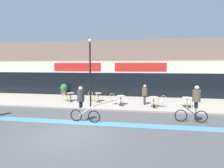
# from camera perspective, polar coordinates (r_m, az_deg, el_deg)

# --- Properties ---
(ground_plane) EXTENTS (120.00, 120.00, 0.00)m
(ground_plane) POSITION_cam_1_polar(r_m,az_deg,el_deg) (8.95, -13.29, -15.60)
(ground_plane) COLOR #424244
(sidewalk_slab) EXTENTS (40.00, 5.50, 0.12)m
(sidewalk_slab) POSITION_cam_1_polar(r_m,az_deg,el_deg) (15.61, -3.19, -5.82)
(sidewalk_slab) COLOR gray
(sidewalk_slab) RESTS_ON ground
(storefront_facade) EXTENTS (40.00, 4.06, 5.81)m
(storefront_facade) POSITION_cam_1_polar(r_m,az_deg,el_deg) (19.91, -0.39, 4.98)
(storefront_facade) COLOR #7F6656
(storefront_facade) RESTS_ON ground
(bike_lane_stripe) EXTENTS (36.00, 0.70, 0.01)m
(bike_lane_stripe) POSITION_cam_1_polar(r_m,az_deg,el_deg) (10.44, -9.71, -12.30)
(bike_lane_stripe) COLOR #3D7AB7
(bike_lane_stripe) RESTS_ON ground
(bistro_table_0) EXTENTS (0.66, 0.66, 0.73)m
(bistro_table_0) POSITION_cam_1_polar(r_m,az_deg,el_deg) (16.01, -13.33, -3.57)
(bistro_table_0) COLOR black
(bistro_table_0) RESTS_ON sidewalk_slab
(bistro_table_1) EXTENTS (0.61, 0.61, 0.75)m
(bistro_table_1) POSITION_cam_1_polar(r_m,az_deg,el_deg) (15.45, -4.47, -3.75)
(bistro_table_1) COLOR black
(bistro_table_1) RESTS_ON sidewalk_slab
(bistro_table_2) EXTENTS (0.69, 0.69, 0.73)m
(bistro_table_2) POSITION_cam_1_polar(r_m,az_deg,el_deg) (14.15, 2.89, -4.66)
(bistro_table_2) COLOR black
(bistro_table_2) RESTS_ON sidewalk_slab
(bistro_table_3) EXTENTS (0.76, 0.76, 0.76)m
(bistro_table_3) POSITION_cam_1_polar(r_m,az_deg,el_deg) (13.78, 13.47, -5.01)
(bistro_table_3) COLOR black
(bistro_table_3) RESTS_ON sidewalk_slab
(bistro_table_4) EXTENTS (0.76, 0.76, 0.73)m
(bistro_table_4) POSITION_cam_1_polar(r_m,az_deg,el_deg) (14.58, 23.34, -4.84)
(bistro_table_4) COLOR black
(bistro_table_4) RESTS_ON sidewalk_slab
(cafe_chair_0_near) EXTENTS (0.45, 0.60, 0.90)m
(cafe_chair_0_near) POSITION_cam_1_polar(r_m,az_deg,el_deg) (15.43, -14.17, -3.96)
(cafe_chair_0_near) COLOR beige
(cafe_chair_0_near) RESTS_ON sidewalk_slab
(cafe_chair_0_side) EXTENTS (0.59, 0.44, 0.90)m
(cafe_chair_0_side) POSITION_cam_1_polar(r_m,az_deg,el_deg) (16.24, -15.38, -3.49)
(cafe_chair_0_side) COLOR beige
(cafe_chair_0_side) RESTS_ON sidewalk_slab
(cafe_chair_1_near) EXTENTS (0.45, 0.60, 0.90)m
(cafe_chair_1_near) POSITION_cam_1_polar(r_m,az_deg,el_deg) (14.85, -4.99, -4.18)
(cafe_chair_1_near) COLOR beige
(cafe_chair_1_near) RESTS_ON sidewalk_slab
(cafe_chair_1_side) EXTENTS (0.57, 0.40, 0.90)m
(cafe_chair_1_side) POSITION_cam_1_polar(r_m,az_deg,el_deg) (15.61, -6.71, -3.70)
(cafe_chair_1_side) COLOR beige
(cafe_chair_1_side) RESTS_ON sidewalk_slab
(cafe_chair_2_near) EXTENTS (0.44, 0.59, 0.90)m
(cafe_chair_2_near) POSITION_cam_1_polar(r_m,az_deg,el_deg) (13.54, 2.65, -5.17)
(cafe_chair_2_near) COLOR beige
(cafe_chair_2_near) RESTS_ON sidewalk_slab
(cafe_chair_2_side) EXTENTS (0.59, 0.44, 0.90)m
(cafe_chair_2_side) POSITION_cam_1_polar(r_m,az_deg,el_deg) (14.24, 0.39, -4.61)
(cafe_chair_2_side) COLOR beige
(cafe_chair_2_side) RESTS_ON sidewalk_slab
(cafe_chair_3_near) EXTENTS (0.45, 0.60, 0.90)m
(cafe_chair_3_near) POSITION_cam_1_polar(r_m,az_deg,el_deg) (13.18, 13.64, -5.66)
(cafe_chair_3_near) COLOR beige
(cafe_chair_3_near) RESTS_ON sidewalk_slab
(cafe_chair_3_side) EXTENTS (0.59, 0.43, 0.90)m
(cafe_chair_3_side) POSITION_cam_1_polar(r_m,az_deg,el_deg) (13.85, 16.06, -5.16)
(cafe_chair_3_side) COLOR beige
(cafe_chair_3_side) RESTS_ON sidewalk_slab
(cafe_chair_4_near) EXTENTS (0.43, 0.59, 0.90)m
(cafe_chair_4_near) POSITION_cam_1_polar(r_m,az_deg,el_deg) (13.98, 23.96, -5.34)
(cafe_chair_4_near) COLOR beige
(cafe_chair_4_near) RESTS_ON sidewalk_slab
(planter_pot) EXTENTS (0.75, 0.75, 1.23)m
(planter_pot) POSITION_cam_1_polar(r_m,az_deg,el_deg) (19.00, -15.36, -1.59)
(planter_pot) COLOR brown
(planter_pot) RESTS_ON sidewalk_slab
(lamp_post) EXTENTS (0.26, 0.26, 5.10)m
(lamp_post) POSITION_cam_1_polar(r_m,az_deg,el_deg) (13.25, -7.14, 5.14)
(lamp_post) COLOR black
(lamp_post) RESTS_ON sidewalk_slab
(cyclist_0) EXTENTS (1.83, 0.53, 2.09)m
(cyclist_0) POSITION_cam_1_polar(r_m,az_deg,el_deg) (10.29, -9.76, -5.88)
(cyclist_0) COLOR black
(cyclist_0) RESTS_ON ground
(cyclist_1) EXTENTS (1.82, 0.49, 2.14)m
(cyclist_1) POSITION_cam_1_polar(r_m,az_deg,el_deg) (11.10, 25.47, -5.19)
(cyclist_1) COLOR black
(cyclist_1) RESTS_ON ground
(pedestrian_near_end) EXTENTS (0.48, 0.48, 1.61)m
(pedestrian_near_end) POSITION_cam_1_polar(r_m,az_deg,el_deg) (14.33, 10.64, -2.85)
(pedestrian_near_end) COLOR #382D47
(pedestrian_near_end) RESTS_ON sidewalk_slab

